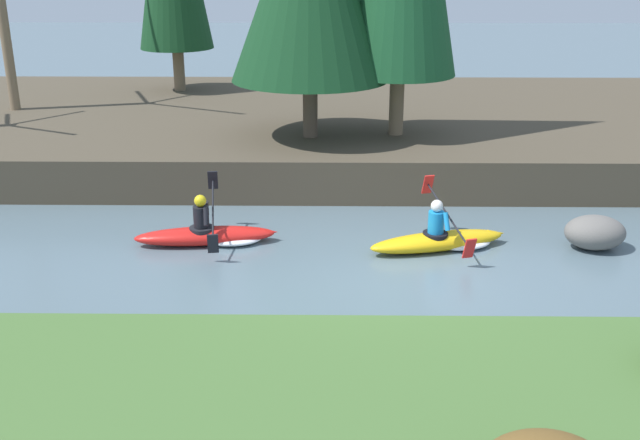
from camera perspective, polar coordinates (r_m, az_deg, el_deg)
name	(u,v)px	position (r m, az deg, el deg)	size (l,w,h in m)	color
ground_plane	(368,280)	(13.05, 3.70, -4.60)	(90.00, 90.00, 0.00)	slate
riverbank_far	(353,127)	(21.85, 2.55, 7.12)	(44.00, 11.11, 1.00)	#4C4233
kayaker_lead	(443,239)	(14.43, 9.36, -1.46)	(2.76, 2.03, 1.20)	yellow
kayaker_middle	(211,234)	(14.64, -8.32, -1.08)	(2.80, 2.07, 1.20)	red
boulder_midstream	(595,232)	(15.16, 20.22, -0.89)	(1.15, 0.90, 0.65)	slate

